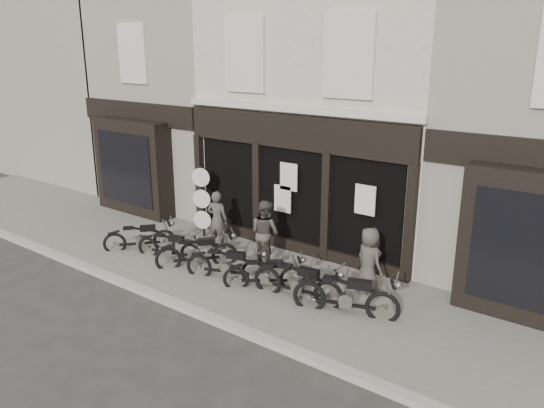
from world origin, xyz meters
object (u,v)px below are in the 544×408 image
Objects in this scene: motorcycle_4 at (265,276)px; advert_sign_post at (202,205)px; man_left at (217,220)px; man_centre at (265,232)px; motorcycle_1 at (170,249)px; motorcycle_3 at (227,267)px; man_right at (369,260)px; motorcycle_2 at (198,255)px; motorcycle_6 at (347,299)px; motorcycle_5 at (298,285)px; motorcycle_0 at (141,240)px.

advert_sign_post is at bearing 117.93° from motorcycle_4.
man_left is 1.79m from man_centre.
motorcycle_3 is (2.13, -0.06, 0.03)m from motorcycle_1.
motorcycle_4 is at bearing 54.60° from man_right.
advert_sign_post reaches higher than motorcycle_2.
man_right is at bearing -1.86° from motorcycle_1.
motorcycle_4 is at bearing -10.87° from motorcycle_3.
motorcycle_6 is 1.30× the size of man_centre.
man_right reaches higher than motorcycle_5.
man_left reaches higher than motorcycle_4.
man_centre reaches higher than motorcycle_2.
man_centre reaches higher than motorcycle_5.
motorcycle_6 is (6.53, 0.16, 0.06)m from motorcycle_0.
advert_sign_post is (-3.62, 1.63, 0.75)m from motorcycle_4.
motorcycle_2 is 1.44m from man_left.
motorcycle_6 is (5.35, 0.13, 0.07)m from motorcycle_1.
motorcycle_0 is 0.71× the size of advert_sign_post.
motorcycle_0 is 4.34m from motorcycle_4.
motorcycle_3 reaches higher than motorcycle_4.
man_centre is (1.34, 1.15, 0.58)m from motorcycle_2.
man_right reaches higher than motorcycle_1.
man_centre reaches higher than motorcycle_0.
motorcycle_6 reaches higher than motorcycle_3.
motorcycle_3 reaches higher than motorcycle_0.
advert_sign_post is (-2.58, 1.82, 0.72)m from motorcycle_3.
motorcycle_3 is at bearing 152.50° from motorcycle_4.
motorcycle_4 is at bearing -48.51° from motorcycle_2.
advert_sign_post is (-2.76, 0.52, 0.14)m from man_centre.
motorcycle_2 is at bearing 151.65° from motorcycle_3.
man_left is 1.06× the size of man_right.
motorcycle_3 is (1.16, -0.14, -0.00)m from motorcycle_2.
motorcycle_1 is 1.10× the size of man_centre.
motorcycle_5 is (3.17, 0.02, 0.02)m from motorcycle_2.
motorcycle_2 is 4.39m from motorcycle_6.
motorcycle_1 is (1.17, 0.03, -0.01)m from motorcycle_0.
motorcycle_6 is at bearing -14.85° from motorcycle_1.
man_right is (-0.12, 1.21, 0.46)m from motorcycle_6.
motorcycle_2 is 1.07× the size of man_left.
motorcycle_5 reaches higher than motorcycle_4.
motorcycle_0 is 3.75m from man_centre.
man_left is at bearing 59.87° from motorcycle_2.
man_centre is at bearing -28.67° from motorcycle_0.
man_left is 1.07m from advert_sign_post.
man_right is at bearing 78.13° from motorcycle_6.
motorcycle_2 is at bearing -70.19° from advert_sign_post.
man_centre is (-3.05, 1.11, 0.54)m from motorcycle_6.
motorcycle_3 is 1.16× the size of man_centre.
motorcycle_1 is 0.97m from motorcycle_2.
motorcycle_3 is 3.44m from man_right.
motorcycle_3 is at bearing 90.81° from man_centre.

